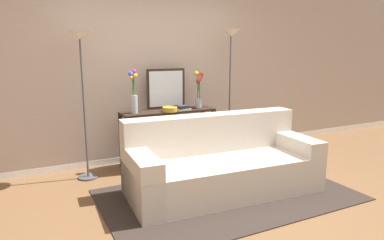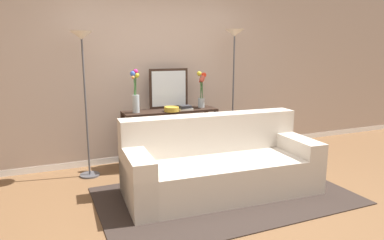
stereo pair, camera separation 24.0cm
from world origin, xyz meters
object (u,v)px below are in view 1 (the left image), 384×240
Objects in this scene: couch at (221,165)px; book_row_under_console at (144,163)px; book_stack at (183,108)px; wall_mirror at (166,89)px; console_table at (168,127)px; floor_lamp_right at (230,58)px; vase_short_flowers at (199,89)px; vase_tall_flowers at (134,93)px; floor_lamp_left at (81,64)px; fruit_bowl at (170,109)px.

couch is 6.25× the size of book_row_under_console.
wall_mirror is at bearing 119.68° from book_stack.
console_table is (-0.16, 1.21, 0.24)m from couch.
vase_short_flowers is at bearing 169.07° from floor_lamp_right.
floor_lamp_right is (0.99, -0.07, 0.97)m from console_table.
floor_lamp_right is 1.56m from vase_tall_flowers.
book_stack is at bearing -7.44° from vase_tall_flowers.
couch is 1.24m from console_table.
wall_mirror is (1.21, 0.23, -0.38)m from floor_lamp_left.
vase_tall_flowers is 1.64× the size of book_row_under_console.
book_row_under_console is (-0.42, -0.16, -1.03)m from wall_mirror.
floor_lamp_right is 1.06m from book_stack.
wall_mirror is at bearing 76.25° from console_table.
book_row_under_console is at bearing -159.25° from wall_mirror.
fruit_bowl reaches higher than console_table.
wall_mirror is 0.40m from book_stack.
console_table is 2.29× the size of vase_tall_flowers.
wall_mirror is 0.39m from fruit_bowl.
floor_lamp_right is 9.27× the size of fruit_bowl.
floor_lamp_left is at bearing -174.86° from book_row_under_console.
console_table is 1.49m from floor_lamp_left.
floor_lamp_left is at bearing 177.44° from fruit_bowl.
book_stack is (-0.32, -0.13, -0.24)m from vase_short_flowers.
couch is 1.85m from floor_lamp_right.
book_stack is (0.22, 0.02, -0.00)m from fruit_bowl.
couch is 1.21× the size of floor_lamp_left.
book_stack is 0.57× the size of book_row_under_console.
couch is at bearing -125.99° from floor_lamp_right.
wall_mirror is 1.12m from book_row_under_console.
floor_lamp_right reaches higher than floor_lamp_left.
book_row_under_console is at bearing 114.43° from couch.
floor_lamp_left reaches higher than vase_tall_flowers.
book_stack is 0.97m from book_row_under_console.
book_stack is (0.19, -0.10, 0.27)m from console_table.
floor_lamp_left is 0.97× the size of floor_lamp_right.
console_table is at bearing 0.00° from book_row_under_console.
wall_mirror is 1.10× the size of vase_short_flowers.
floor_lamp_left is (-1.17, -0.07, 0.91)m from console_table.
vase_tall_flowers is 1.01m from vase_short_flowers.
floor_lamp_right is 3.28× the size of wall_mirror.
book_row_under_console is at bearing 180.00° from console_table.
wall_mirror reaches higher than console_table.
wall_mirror is at bearing 10.80° from floor_lamp_left.
floor_lamp_left is 9.13× the size of book_stack.
vase_tall_flowers is (0.67, 0.06, -0.40)m from floor_lamp_left.
console_table is 3.76× the size of book_row_under_console.
couch is 1.57m from vase_tall_flowers.
vase_tall_flowers is at bearing 177.80° from floor_lamp_right.
fruit_bowl is (-0.53, -0.14, -0.24)m from vase_short_flowers.
couch is at bearing -80.01° from fruit_bowl.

